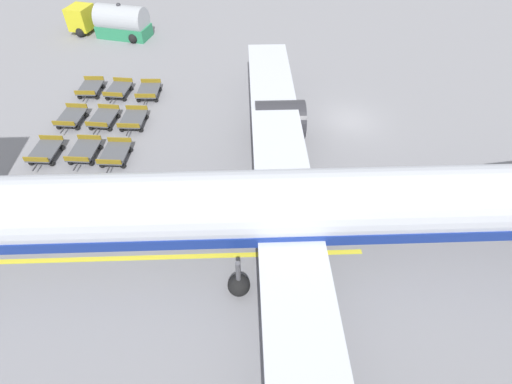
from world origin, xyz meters
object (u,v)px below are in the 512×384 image
(baggage_dolly_row_near_col_c, at_px, (45,152))
(baggage_dolly_row_mid_b_col_c, at_px, (115,154))
(baggage_dolly_row_near_col_b, at_px, (71,118))
(baggage_dolly_row_near_col_a, at_px, (90,88))
(baggage_dolly_row_mid_a_col_b, at_px, (104,118))
(airplane, at_px, (309,208))
(baggage_dolly_row_mid_b_col_a, at_px, (149,91))
(baggage_dolly_row_mid_b_col_b, at_px, (133,120))
(baggage_dolly_row_mid_a_col_a, at_px, (119,90))
(fuel_tanker_primary, at_px, (115,22))
(baggage_dolly_row_mid_a_col_c, at_px, (84,151))

(baggage_dolly_row_near_col_c, distance_m, baggage_dolly_row_mid_b_col_c, 4.70)
(baggage_dolly_row_near_col_b, distance_m, baggage_dolly_row_near_col_c, 4.03)
(baggage_dolly_row_near_col_a, height_order, baggage_dolly_row_mid_a_col_b, same)
(airplane, xyz_separation_m, baggage_dolly_row_mid_b_col_a, (-16.33, -9.54, -2.50))
(baggage_dolly_row_mid_b_col_b, bearing_deg, baggage_dolly_row_mid_a_col_a, -159.24)
(baggage_dolly_row_near_col_c, bearing_deg, baggage_dolly_row_near_col_a, 170.24)
(baggage_dolly_row_mid_b_col_a, bearing_deg, airplane, 30.30)
(fuel_tanker_primary, xyz_separation_m, baggage_dolly_row_mid_a_col_b, (15.91, 1.32, -0.91))
(baggage_dolly_row_near_col_c, bearing_deg, baggage_dolly_row_near_col_b, 168.41)
(baggage_dolly_row_near_col_a, distance_m, baggage_dolly_row_mid_b_col_b, 6.31)
(baggage_dolly_row_mid_b_col_b, relative_size, baggage_dolly_row_mid_b_col_c, 1.00)
(baggage_dolly_row_near_col_a, xyz_separation_m, baggage_dolly_row_mid_b_col_c, (8.83, 3.25, 0.00))
(airplane, distance_m, baggage_dolly_row_near_col_a, 22.55)
(baggage_dolly_row_mid_b_col_b, bearing_deg, baggage_dolly_row_mid_a_col_b, -99.93)
(baggage_dolly_row_near_col_a, distance_m, baggage_dolly_row_mid_a_col_b, 4.86)
(baggage_dolly_row_mid_a_col_c, relative_size, baggage_dolly_row_mid_b_col_b, 1.00)
(fuel_tanker_primary, bearing_deg, baggage_dolly_row_mid_b_col_c, 7.84)
(airplane, relative_size, baggage_dolly_row_mid_a_col_a, 14.02)
(fuel_tanker_primary, height_order, baggage_dolly_row_mid_b_col_a, fuel_tanker_primary)
(baggage_dolly_row_near_col_c, xyz_separation_m, baggage_dolly_row_mid_b_col_b, (-3.19, 5.37, 0.00))
(baggage_dolly_row_mid_a_col_a, distance_m, baggage_dolly_row_mid_a_col_c, 7.91)
(baggage_dolly_row_mid_b_col_a, relative_size, baggage_dolly_row_mid_b_col_b, 0.99)
(baggage_dolly_row_near_col_c, bearing_deg, airplane, 59.64)
(baggage_dolly_row_mid_a_col_a, height_order, baggage_dolly_row_mid_b_col_b, same)
(airplane, xyz_separation_m, baggage_dolly_row_mid_b_col_b, (-12.37, -10.30, -2.50))
(airplane, relative_size, baggage_dolly_row_mid_b_col_a, 14.17)
(baggage_dolly_row_near_col_c, xyz_separation_m, baggage_dolly_row_mid_a_col_a, (-7.60, 3.70, 0.00))
(baggage_dolly_row_mid_a_col_a, height_order, baggage_dolly_row_mid_b_col_c, same)
(baggage_dolly_row_near_col_c, bearing_deg, baggage_dolly_row_mid_b_col_c, 81.08)
(fuel_tanker_primary, xyz_separation_m, baggage_dolly_row_mid_b_col_c, (20.21, 2.78, -0.91))
(baggage_dolly_row_near_col_a, distance_m, baggage_dolly_row_mid_b_col_c, 9.41)
(baggage_dolly_row_near_col_b, bearing_deg, baggage_dolly_row_mid_b_col_a, 121.06)
(baggage_dolly_row_mid_a_col_b, bearing_deg, baggage_dolly_row_mid_a_col_a, 172.71)
(baggage_dolly_row_near_col_a, distance_m, baggage_dolly_row_mid_a_col_a, 2.36)
(baggage_dolly_row_mid_b_col_a, distance_m, baggage_dolly_row_mid_b_col_b, 4.03)
(baggage_dolly_row_near_col_b, height_order, baggage_dolly_row_mid_b_col_c, same)
(baggage_dolly_row_near_col_c, relative_size, baggage_dolly_row_mid_a_col_a, 1.00)
(baggage_dolly_row_mid_a_col_b, height_order, baggage_dolly_row_mid_b_col_a, same)
(baggage_dolly_row_mid_a_col_a, height_order, baggage_dolly_row_mid_a_col_b, same)
(baggage_dolly_row_mid_a_col_a, bearing_deg, baggage_dolly_row_mid_b_col_c, 6.49)
(baggage_dolly_row_near_col_a, xyz_separation_m, baggage_dolly_row_mid_a_col_a, (0.49, 2.31, 0.00))
(baggage_dolly_row_near_col_a, xyz_separation_m, baggage_dolly_row_mid_b_col_b, (4.90, 3.98, 0.00))
(baggage_dolly_row_mid_b_col_b, bearing_deg, airplane, 39.77)
(baggage_dolly_row_near_col_c, relative_size, baggage_dolly_row_mid_a_col_c, 1.00)
(baggage_dolly_row_near_col_a, relative_size, baggage_dolly_row_mid_a_col_c, 0.99)
(baggage_dolly_row_near_col_c, height_order, baggage_dolly_row_mid_b_col_c, same)
(fuel_tanker_primary, height_order, baggage_dolly_row_near_col_a, fuel_tanker_primary)
(baggage_dolly_row_mid_a_col_a, height_order, baggage_dolly_row_mid_b_col_a, same)
(airplane, bearing_deg, baggage_dolly_row_mid_a_col_b, -135.61)
(airplane, xyz_separation_m, baggage_dolly_row_mid_b_col_c, (-8.45, -11.02, -2.50))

